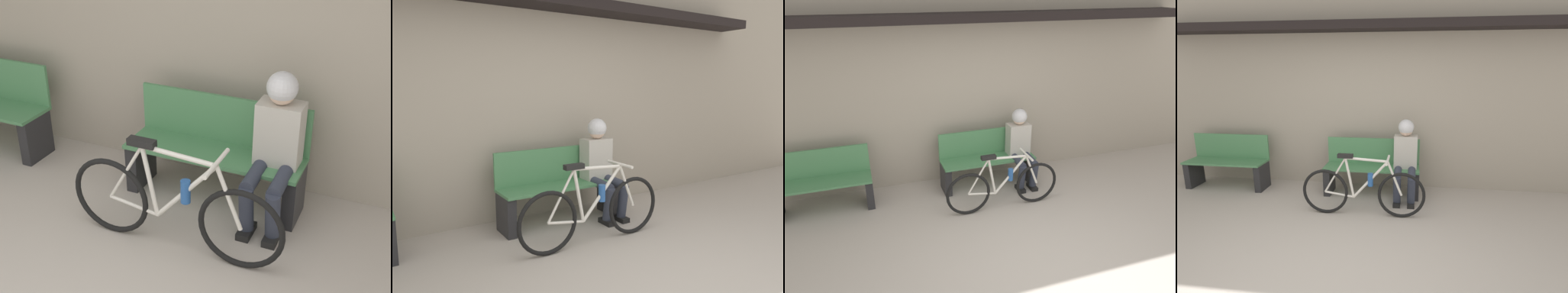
{
  "view_description": "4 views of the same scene",
  "coord_description": "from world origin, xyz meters",
  "views": [
    {
      "loc": [
        1.48,
        -1.45,
        2.49
      ],
      "look_at": [
        0.09,
        1.68,
        0.69
      ],
      "focal_mm": 50.0,
      "sensor_mm": 36.0,
      "label": 1
    },
    {
      "loc": [
        -1.97,
        -1.65,
        1.55
      ],
      "look_at": [
        0.15,
        1.63,
        0.94
      ],
      "focal_mm": 35.0,
      "sensor_mm": 36.0,
      "label": 2
    },
    {
      "loc": [
        -1.71,
        -2.89,
        2.92
      ],
      "look_at": [
        -0.14,
        1.82,
        0.78
      ],
      "focal_mm": 35.0,
      "sensor_mm": 36.0,
      "label": 3
    },
    {
      "loc": [
        0.67,
        -2.29,
        1.88
      ],
      "look_at": [
        0.15,
        1.62,
        0.89
      ],
      "focal_mm": 28.0,
      "sensor_mm": 36.0,
      "label": 4
    }
  ],
  "objects": [
    {
      "name": "person_seated",
      "position": [
        0.58,
        2.02,
        0.69
      ],
      "size": [
        0.34,
        0.6,
        1.19
      ],
      "color": "#2D3342",
      "rests_on": "ground_plane"
    },
    {
      "name": "storefront_wall",
      "position": [
        0.0,
        2.56,
        1.66
      ],
      "size": [
        12.0,
        0.56,
        3.2
      ],
      "color": "#9E9384",
      "rests_on": "ground_plane"
    },
    {
      "name": "park_bench_near",
      "position": [
        0.08,
        2.13,
        0.39
      ],
      "size": [
        1.44,
        0.42,
        0.85
      ],
      "color": "#477F51",
      "rests_on": "ground_plane"
    },
    {
      "name": "bicycle",
      "position": [
        0.05,
        1.38,
        0.35
      ],
      "size": [
        1.63,
        0.4,
        0.84
      ],
      "color": "black",
      "rests_on": "ground_plane"
    }
  ]
}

